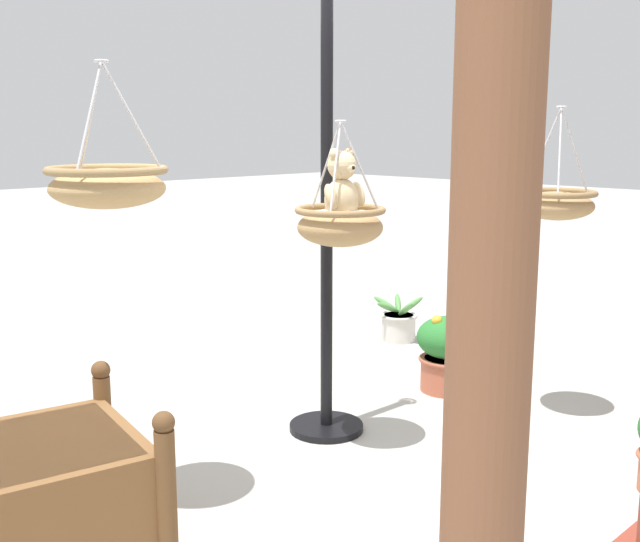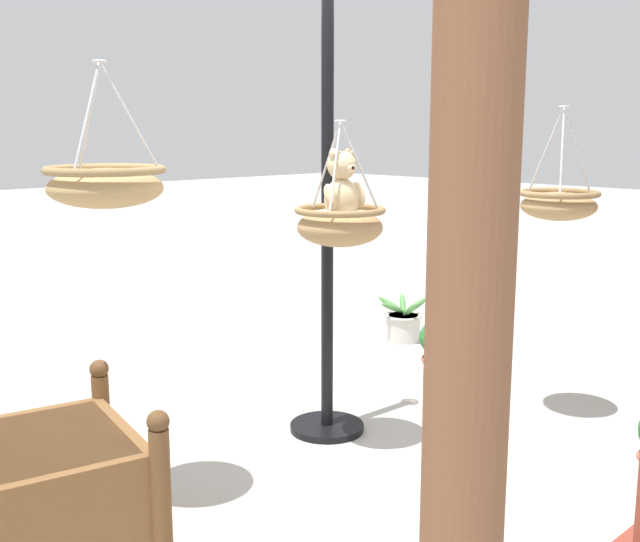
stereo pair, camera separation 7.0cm
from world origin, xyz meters
The scene contains 10 objects.
ground_plane centered at (0.00, 0.00, 0.00)m, with size 40.00×40.00×0.00m, color #ADAAA3.
display_pole_central centered at (-0.22, -0.07, 0.85)m, with size 0.44×0.44×2.65m.
hanging_basket_with_teddy centered at (-0.07, 0.18, 1.28)m, with size 0.48×0.48×0.66m.
teddy_bear centered at (-0.07, 0.20, 1.45)m, with size 0.27×0.24×0.39m.
hanging_basket_left_high centered at (-1.33, 0.75, 1.34)m, with size 0.47×0.47×0.66m.
hanging_basket_right_low centered at (1.17, -0.03, 1.54)m, with size 0.52×0.52×0.63m.
greenhouse_pillar_right centered at (1.55, 2.16, 1.49)m, with size 0.34×0.34×3.08m.
wooden_planter_box centered at (1.66, 0.16, 0.30)m, with size 1.02×1.00×0.72m.
potted_plant_fern_front centered at (-1.32, 0.01, 0.28)m, with size 0.43×0.43×0.54m.
potted_plant_tall_leafy centered at (-2.07, -1.04, 0.15)m, with size 0.46×0.46×0.39m.
Camera 1 is at (2.86, 2.99, 1.77)m, focal length 43.13 mm.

